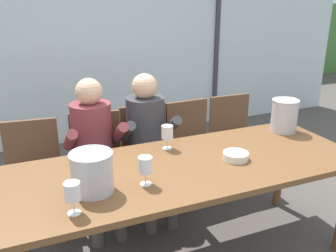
# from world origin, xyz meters

# --- Properties ---
(ground) EXTENTS (14.00, 14.00, 0.00)m
(ground) POSITION_xyz_m (0.00, 1.00, 0.00)
(ground) COLOR #4C4742
(window_glass_panel) EXTENTS (7.55, 0.03, 2.60)m
(window_glass_panel) POSITION_xyz_m (0.00, 2.64, 1.30)
(window_glass_panel) COLOR silver
(window_glass_panel) RESTS_ON ground
(window_mullion_right) EXTENTS (0.06, 0.06, 2.60)m
(window_mullion_right) POSITION_xyz_m (1.70, 2.62, 1.30)
(window_mullion_right) COLOR #38383D
(window_mullion_right) RESTS_ON ground
(hillside_vineyard) EXTENTS (13.55, 2.40, 1.62)m
(hillside_vineyard) POSITION_xyz_m (0.00, 5.88, 0.81)
(hillside_vineyard) COLOR #477A38
(hillside_vineyard) RESTS_ON ground
(dining_table) EXTENTS (2.35, 0.91, 0.76)m
(dining_table) POSITION_xyz_m (0.00, 0.00, 0.68)
(dining_table) COLOR brown
(dining_table) RESTS_ON ground
(chair_near_curtain) EXTENTS (0.48, 0.48, 0.89)m
(chair_near_curtain) POSITION_xyz_m (-0.94, 0.84, 0.52)
(chair_near_curtain) COLOR brown
(chair_near_curtain) RESTS_ON ground
(chair_left_of_center) EXTENTS (0.50, 0.50, 0.89)m
(chair_left_of_center) POSITION_xyz_m (-0.43, 0.85, 0.52)
(chair_left_of_center) COLOR brown
(chair_left_of_center) RESTS_ON ground
(chair_center) EXTENTS (0.45, 0.45, 0.89)m
(chair_center) POSITION_xyz_m (0.02, 0.88, 0.52)
(chair_center) COLOR brown
(chair_center) RESTS_ON ground
(chair_right_of_center) EXTENTS (0.46, 0.46, 0.89)m
(chair_right_of_center) POSITION_xyz_m (0.45, 0.86, 0.52)
(chair_right_of_center) COLOR brown
(chair_right_of_center) RESTS_ON ground
(chair_near_window_right) EXTENTS (0.45, 0.45, 0.89)m
(chair_near_window_right) POSITION_xyz_m (0.91, 0.87, 0.52)
(chair_near_window_right) COLOR brown
(chair_near_window_right) RESTS_ON ground
(person_maroon_top) EXTENTS (0.46, 0.61, 1.21)m
(person_maroon_top) POSITION_xyz_m (-0.47, 0.72, 0.69)
(person_maroon_top) COLOR brown
(person_maroon_top) RESTS_ON ground
(person_charcoal_jacket) EXTENTS (0.48, 0.62, 1.21)m
(person_charcoal_jacket) POSITION_xyz_m (-0.02, 0.72, 0.69)
(person_charcoal_jacket) COLOR #38383D
(person_charcoal_jacket) RESTS_ON ground
(ice_bucket_primary) EXTENTS (0.21, 0.21, 0.27)m
(ice_bucket_primary) POSITION_xyz_m (0.98, 0.26, 0.89)
(ice_bucket_primary) COLOR #B7B7BC
(ice_bucket_primary) RESTS_ON dining_table
(ice_bucket_secondary) EXTENTS (0.24, 0.24, 0.24)m
(ice_bucket_secondary) POSITION_xyz_m (-0.65, -0.11, 0.88)
(ice_bucket_secondary) COLOR #B7B7BC
(ice_bucket_secondary) RESTS_ON dining_table
(tasting_bowl) EXTENTS (0.17, 0.17, 0.05)m
(tasting_bowl) POSITION_xyz_m (0.32, -0.06, 0.78)
(tasting_bowl) COLOR silver
(tasting_bowl) RESTS_ON dining_table
(wine_glass_by_left_taster) EXTENTS (0.08, 0.08, 0.17)m
(wine_glass_by_left_taster) POSITION_xyz_m (-0.79, -0.29, 0.87)
(wine_glass_by_left_taster) COLOR silver
(wine_glass_by_left_taster) RESTS_ON dining_table
(wine_glass_near_bucket) EXTENTS (0.08, 0.08, 0.17)m
(wine_glass_near_bucket) POSITION_xyz_m (-0.03, 0.30, 0.87)
(wine_glass_near_bucket) COLOR silver
(wine_glass_near_bucket) RESTS_ON dining_table
(wine_glass_center_pour) EXTENTS (0.08, 0.08, 0.17)m
(wine_glass_center_pour) POSITION_xyz_m (-0.35, -0.15, 0.87)
(wine_glass_center_pour) COLOR silver
(wine_glass_center_pour) RESTS_ON dining_table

